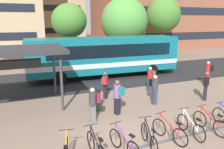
# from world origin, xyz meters

# --- Properties ---
(ground) EXTENTS (200.00, 200.00, 0.00)m
(ground) POSITION_xyz_m (0.00, 0.00, 0.00)
(ground) COLOR #7A6656
(bus_lane_asphalt) EXTENTS (80.00, 7.20, 0.01)m
(bus_lane_asphalt) POSITION_xyz_m (0.00, 10.02, 0.00)
(bus_lane_asphalt) COLOR #232326
(bus_lane_asphalt) RESTS_ON ground
(city_bus) EXTENTS (12.10, 2.94, 3.20)m
(city_bus) POSITION_xyz_m (1.96, 10.02, 1.78)
(city_bus) COLOR #0F6070
(city_bus) RESTS_ON ground
(bike_rack) EXTENTS (7.97, 0.27, 0.70)m
(bike_rack) POSITION_xyz_m (0.59, -0.28, 0.09)
(bike_rack) COLOR #47474C
(bike_rack) RESTS_ON ground
(parked_bicycle_black_1) EXTENTS (0.52, 1.72, 0.99)m
(parked_bicycle_black_1) POSITION_xyz_m (-1.89, -0.25, 0.38)
(parked_bicycle_black_1) COLOR black
(parked_bicycle_black_1) RESTS_ON ground
(parked_bicycle_purple_2) EXTENTS (0.61, 1.68, 0.99)m
(parked_bicycle_purple_2) POSITION_xyz_m (-0.93, -0.40, 0.38)
(parked_bicycle_purple_2) COLOR black
(parked_bicycle_purple_2) RESTS_ON ground
(parked_bicycle_black_3) EXTENTS (0.53, 1.70, 0.99)m
(parked_bicycle_black_3) POSITION_xyz_m (0.07, -0.37, 0.38)
(parked_bicycle_black_3) COLOR black
(parked_bicycle_black_3) RESTS_ON ground
(parked_bicycle_red_4) EXTENTS (0.62, 1.68, 0.99)m
(parked_bicycle_red_4) POSITION_xyz_m (1.04, -0.24, 0.38)
(parked_bicycle_red_4) COLOR black
(parked_bicycle_red_4) RESTS_ON ground
(parked_bicycle_white_5) EXTENTS (0.52, 1.72, 0.99)m
(parked_bicycle_white_5) POSITION_xyz_m (2.06, -0.22, 0.38)
(parked_bicycle_white_5) COLOR black
(parked_bicycle_white_5) RESTS_ON ground
(parked_bicycle_red_6) EXTENTS (0.52, 1.71, 0.99)m
(parked_bicycle_red_6) POSITION_xyz_m (3.03, -0.26, 0.38)
(parked_bicycle_red_6) COLOR black
(parked_bicycle_red_6) RESTS_ON ground
(transit_shelter) EXTENTS (5.92, 3.56, 3.15)m
(transit_shelter) POSITION_xyz_m (-4.85, 5.46, 2.95)
(transit_shelter) COLOR #38383D
(transit_shelter) RESTS_ON ground
(commuter_olive_pack_0) EXTENTS (0.57, 0.40, 1.64)m
(commuter_olive_pack_0) POSITION_xyz_m (3.48, 5.30, 0.94)
(commuter_olive_pack_0) COLOR #2D3851
(commuter_olive_pack_0) RESTS_ON ground
(commuter_maroon_pack_1) EXTENTS (0.57, 0.40, 1.61)m
(commuter_maroon_pack_1) POSITION_xyz_m (-1.18, 2.41, 0.92)
(commuter_maroon_pack_1) COLOR #565660
(commuter_maroon_pack_1) RESTS_ON ground
(commuter_red_pack_2) EXTENTS (0.54, 0.61, 1.62)m
(commuter_red_pack_2) POSITION_xyz_m (0.31, 5.05, 0.93)
(commuter_red_pack_2) COLOR black
(commuter_red_pack_2) RESTS_ON ground
(commuter_teal_pack_3) EXTENTS (0.51, 0.60, 1.75)m
(commuter_teal_pack_3) POSITION_xyz_m (0.13, 2.70, 1.01)
(commuter_teal_pack_3) COLOR black
(commuter_teal_pack_3) RESTS_ON ground
(commuter_black_pack_4) EXTENTS (0.38, 0.55, 1.65)m
(commuter_black_pack_4) POSITION_xyz_m (2.55, 3.29, 0.95)
(commuter_black_pack_4) COLOR #2D3851
(commuter_black_pack_4) RESTS_ON ground
(commuter_black_pack_5) EXTENTS (0.60, 0.50, 1.75)m
(commuter_black_pack_5) POSITION_xyz_m (7.97, 5.02, 1.01)
(commuter_black_pack_5) COLOR #47382D
(commuter_black_pack_5) RESTS_ON ground
(commuter_black_pack_6) EXTENTS (0.58, 0.59, 1.69)m
(commuter_black_pack_6) POSITION_xyz_m (5.60, 2.72, 0.98)
(commuter_black_pack_6) COLOR black
(commuter_black_pack_6) RESTS_ON ground
(trash_bin) EXTENTS (0.55, 0.55, 1.03)m
(trash_bin) POSITION_xyz_m (-0.73, 3.62, 0.52)
(trash_bin) COLOR #284C2D
(trash_bin) RESTS_ON ground
(street_tree_0) EXTENTS (3.42, 3.42, 6.13)m
(street_tree_0) POSITION_xyz_m (0.29, 15.44, 4.44)
(street_tree_0) COLOR brown
(street_tree_0) RESTS_ON ground
(street_tree_2) EXTENTS (4.25, 4.25, 7.40)m
(street_tree_2) POSITION_xyz_m (12.67, 17.87, 5.16)
(street_tree_2) COLOR brown
(street_tree_2) RESTS_ON ground
(street_tree_3) EXTENTS (4.85, 4.85, 6.85)m
(street_tree_3) POSITION_xyz_m (5.92, 14.89, 4.40)
(street_tree_3) COLOR brown
(street_tree_3) RESTS_ON ground
(building_centre_block) EXTENTS (17.46, 14.01, 12.77)m
(building_centre_block) POSITION_xyz_m (-0.85, 45.04, 6.39)
(building_centre_block) COLOR tan
(building_centre_block) RESTS_ON ground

